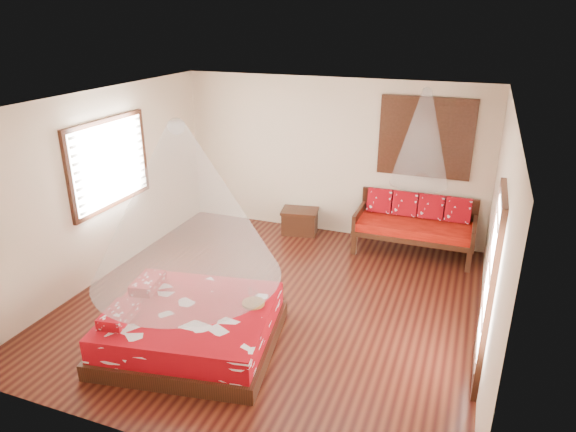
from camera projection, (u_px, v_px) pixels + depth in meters
name	position (u px, v px, depth m)	size (l,w,h in m)	color
room	(272.00, 209.00, 6.72)	(5.54, 5.54, 2.84)	black
bed	(191.00, 327.00, 6.23)	(2.26, 2.11, 0.63)	black
daybed	(415.00, 223.00, 8.60)	(1.95, 0.87, 0.98)	black
storage_chest	(300.00, 221.00, 9.44)	(0.72, 0.58, 0.45)	black
shutter_panel	(426.00, 138.00, 8.38)	(1.52, 0.06, 1.32)	black
window_left	(110.00, 163.00, 7.68)	(0.10, 1.74, 1.34)	black
glazed_door	(488.00, 289.00, 5.43)	(0.08, 1.02, 2.16)	black
wine_tray	(253.00, 300.00, 6.21)	(0.28, 0.28, 0.22)	brown
mosquito_net_main	(182.00, 203.00, 5.63)	(2.17, 2.17, 1.80)	white
mosquito_net_daybed	(423.00, 138.00, 7.93)	(0.92, 0.92, 1.50)	white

